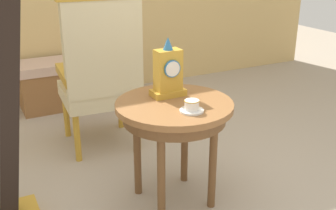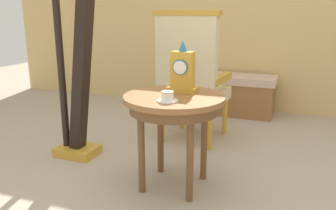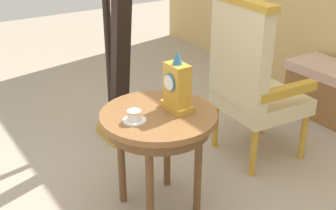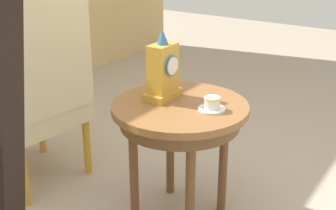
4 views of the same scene
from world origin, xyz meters
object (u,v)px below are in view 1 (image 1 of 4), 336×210
object	(u,v)px
mantel_clock	(168,73)
window_bench	(78,81)
side_table	(174,116)
armchair	(101,72)
teacup_left	(192,107)

from	to	relation	value
mantel_clock	window_bench	xyz separation A→B (m)	(-0.07, 1.75, -0.53)
side_table	armchair	xyz separation A→B (m)	(-0.14, 0.82, 0.05)
side_table	teacup_left	world-z (taller)	teacup_left
side_table	teacup_left	xyz separation A→B (m)	(0.02, -0.16, 0.11)
teacup_left	side_table	bearing A→B (deg)	95.61
side_table	teacup_left	distance (m)	0.19
teacup_left	armchair	size ratio (longest dim) A/B	0.11
teacup_left	window_bench	size ratio (longest dim) A/B	0.11
teacup_left	window_bench	distance (m)	2.06
mantel_clock	armchair	world-z (taller)	armchair
side_table	window_bench	world-z (taller)	side_table
teacup_left	mantel_clock	world-z (taller)	mantel_clock
mantel_clock	armchair	size ratio (longest dim) A/B	0.29
window_bench	mantel_clock	bearing A→B (deg)	-87.64
mantel_clock	window_bench	world-z (taller)	mantel_clock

